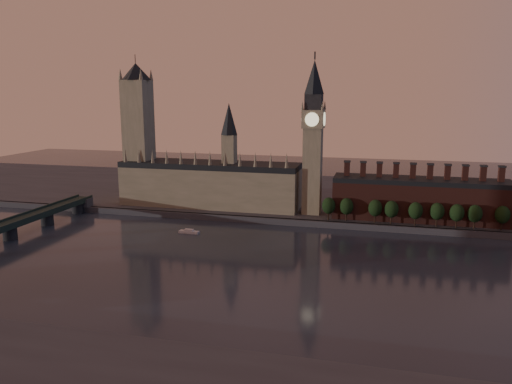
# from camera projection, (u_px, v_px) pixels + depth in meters

# --- Properties ---
(ground) EXTENTS (900.00, 900.00, 0.00)m
(ground) POSITION_uv_depth(u_px,v_px,m) (258.00, 272.00, 240.10)
(ground) COLOR black
(ground) RESTS_ON ground
(north_bank) EXTENTS (900.00, 182.00, 4.00)m
(north_bank) POSITION_uv_depth(u_px,v_px,m) (311.00, 196.00, 408.94)
(north_bank) COLOR #404145
(north_bank) RESTS_ON ground
(palace_of_westminster) EXTENTS (130.00, 30.30, 74.00)m
(palace_of_westminster) POSITION_uv_depth(u_px,v_px,m) (211.00, 182.00, 360.73)
(palace_of_westminster) COLOR gray
(palace_of_westminster) RESTS_ON north_bank
(victoria_tower) EXTENTS (24.00, 24.00, 108.00)m
(victoria_tower) POSITION_uv_depth(u_px,v_px,m) (138.00, 129.00, 366.99)
(victoria_tower) COLOR gray
(victoria_tower) RESTS_ON north_bank
(big_ben) EXTENTS (15.00, 15.00, 107.00)m
(big_ben) POSITION_uv_depth(u_px,v_px,m) (313.00, 136.00, 331.18)
(big_ben) COLOR gray
(big_ben) RESTS_ON north_bank
(chimney_block) EXTENTS (110.00, 25.00, 37.00)m
(chimney_block) POSITION_uv_depth(u_px,v_px,m) (420.00, 199.00, 321.81)
(chimney_block) COLOR #4F241E
(chimney_block) RESTS_ON north_bank
(embankment_tree_0) EXTENTS (8.60, 8.60, 14.88)m
(embankment_tree_0) POSITION_uv_depth(u_px,v_px,m) (329.00, 206.00, 321.34)
(embankment_tree_0) COLOR black
(embankment_tree_0) RESTS_ON north_bank
(embankment_tree_1) EXTENTS (8.60, 8.60, 14.88)m
(embankment_tree_1) POSITION_uv_depth(u_px,v_px,m) (347.00, 206.00, 319.39)
(embankment_tree_1) COLOR black
(embankment_tree_1) RESTS_ON north_bank
(embankment_tree_2) EXTENTS (8.60, 8.60, 14.88)m
(embankment_tree_2) POSITION_uv_depth(u_px,v_px,m) (375.00, 208.00, 314.64)
(embankment_tree_2) COLOR black
(embankment_tree_2) RESTS_ON north_bank
(embankment_tree_3) EXTENTS (8.60, 8.60, 14.88)m
(embankment_tree_3) POSITION_uv_depth(u_px,v_px,m) (392.00, 209.00, 311.63)
(embankment_tree_3) COLOR black
(embankment_tree_3) RESTS_ON north_bank
(embankment_tree_4) EXTENTS (8.60, 8.60, 14.88)m
(embankment_tree_4) POSITION_uv_depth(u_px,v_px,m) (416.00, 211.00, 307.76)
(embankment_tree_4) COLOR black
(embankment_tree_4) RESTS_ON north_bank
(embankment_tree_5) EXTENTS (8.60, 8.60, 14.88)m
(embankment_tree_5) POSITION_uv_depth(u_px,v_px,m) (437.00, 211.00, 305.80)
(embankment_tree_5) COLOR black
(embankment_tree_5) RESTS_ON north_bank
(embankment_tree_6) EXTENTS (8.60, 8.60, 14.88)m
(embankment_tree_6) POSITION_uv_depth(u_px,v_px,m) (457.00, 213.00, 302.19)
(embankment_tree_6) COLOR black
(embankment_tree_6) RESTS_ON north_bank
(embankment_tree_7) EXTENTS (8.60, 8.60, 14.88)m
(embankment_tree_7) POSITION_uv_depth(u_px,v_px,m) (475.00, 214.00, 300.05)
(embankment_tree_7) COLOR black
(embankment_tree_7) RESTS_ON north_bank
(embankment_tree_8) EXTENTS (8.60, 8.60, 14.88)m
(embankment_tree_8) POSITION_uv_depth(u_px,v_px,m) (502.00, 215.00, 297.32)
(embankment_tree_8) COLOR black
(embankment_tree_8) RESTS_ON north_bank
(river_boat) EXTENTS (12.77, 4.21, 2.52)m
(river_boat) POSITION_uv_depth(u_px,v_px,m) (189.00, 232.00, 307.01)
(river_boat) COLOR silver
(river_boat) RESTS_ON ground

